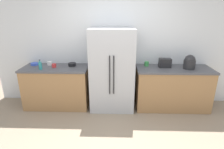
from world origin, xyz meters
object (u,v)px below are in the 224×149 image
object	(u,v)px
rice_cooker	(190,62)
toaster	(165,63)
cup_b	(54,66)
bottle_a	(40,66)
bowl_b	(72,64)
bowl_a	(35,64)
cup_c	(147,64)
refrigerator	(112,70)
cup_a	(50,63)

from	to	relation	value
rice_cooker	toaster	bearing A→B (deg)	170.25
cup_b	bottle_a	bearing A→B (deg)	-145.41
rice_cooker	bowl_b	bearing A→B (deg)	177.34
bowl_a	bowl_b	world-z (taller)	bowl_b
cup_b	bowl_a	xyz separation A→B (m)	(-0.49, 0.16, -0.02)
cup_b	cup_c	xyz separation A→B (m)	(2.00, 0.16, 0.01)
refrigerator	cup_b	xyz separation A→B (m)	(-1.25, 0.02, 0.08)
toaster	rice_cooker	xyz separation A→B (m)	(0.49, -0.08, 0.04)
cup_c	bowl_b	size ratio (longest dim) A/B	0.57
refrigerator	bowl_a	world-z (taller)	refrigerator
bottle_a	rice_cooker	bearing A→B (deg)	2.75
bowl_b	toaster	bearing A→B (deg)	-0.93
rice_cooker	cup_a	world-z (taller)	rice_cooker
refrigerator	cup_c	size ratio (longest dim) A/B	18.24
cup_a	cup_b	world-z (taller)	cup_a
rice_cooker	bowl_a	xyz separation A→B (m)	(-3.36, 0.17, -0.12)
cup_c	cup_b	bearing A→B (deg)	-175.30
bottle_a	bowl_a	world-z (taller)	bottle_a
bottle_a	bowl_b	xyz separation A→B (m)	(0.60, 0.26, -0.05)
bottle_a	toaster	bearing A→B (deg)	5.09
cup_a	cup_c	size ratio (longest dim) A/B	1.00
cup_b	bowl_b	world-z (taller)	cup_b
toaster	bowl_a	bearing A→B (deg)	178.23
cup_a	bowl_b	xyz separation A→B (m)	(0.52, -0.06, -0.01)
rice_cooker	cup_a	bearing A→B (deg)	176.72
bowl_b	cup_c	bearing A→B (deg)	2.02
toaster	cup_c	distance (m)	0.39
rice_cooker	bottle_a	xyz separation A→B (m)	(-3.09, -0.15, -0.06)
refrigerator	toaster	bearing A→B (deg)	4.66
cup_c	bowl_b	xyz separation A→B (m)	(-1.64, -0.06, -0.01)
cup_b	cup_c	world-z (taller)	cup_c
bottle_a	cup_b	bearing A→B (deg)	34.59
cup_a	bowl_b	bearing A→B (deg)	-6.20
bottle_a	cup_b	size ratio (longest dim) A/B	2.24
refrigerator	bowl_a	bearing A→B (deg)	174.11
refrigerator	bowl_a	xyz separation A→B (m)	(-1.75, 0.18, 0.07)
bottle_a	cup_a	bearing A→B (deg)	76.99
bowl_b	cup_a	bearing A→B (deg)	173.80
cup_b	bowl_a	bearing A→B (deg)	161.74
toaster	rice_cooker	world-z (taller)	rice_cooker
cup_c	bowl_a	xyz separation A→B (m)	(-2.50, -0.00, -0.02)
bottle_a	bowl_b	distance (m)	0.65
bottle_a	cup_c	xyz separation A→B (m)	(2.23, 0.32, -0.03)
cup_a	refrigerator	bearing A→B (deg)	-7.33
toaster	bowl_a	xyz separation A→B (m)	(-2.87, 0.09, -0.07)
toaster	rice_cooker	size ratio (longest dim) A/B	0.84
rice_cooker	bowl_b	xyz separation A→B (m)	(-2.50, 0.12, -0.10)
bottle_a	cup_a	distance (m)	0.33
toaster	cup_c	world-z (taller)	toaster
toaster	bowl_b	size ratio (longest dim) A/B	1.50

